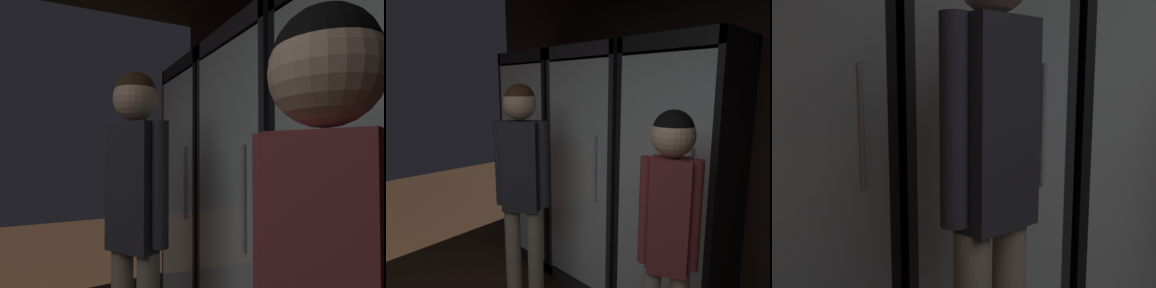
% 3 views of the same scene
% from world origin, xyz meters
% --- Properties ---
extents(cooler_far_left, '(0.70, 0.58, 2.03)m').
position_xyz_m(cooler_far_left, '(-1.92, 2.74, 0.99)').
color(cooler_far_left, black).
rests_on(cooler_far_left, ground).
extents(cooler_left, '(0.70, 0.58, 2.03)m').
position_xyz_m(cooler_left, '(-1.19, 2.74, 0.99)').
color(cooler_left, '#2B2B30').
rests_on(cooler_left, ground).
extents(cooler_center, '(0.70, 0.58, 2.03)m').
position_xyz_m(cooler_center, '(-0.45, 2.74, 0.99)').
color(cooler_center, black).
rests_on(cooler_center, ground).
extents(shopper_near, '(0.33, 0.28, 1.73)m').
position_xyz_m(shopper_near, '(-1.27, 1.96, 1.08)').
color(shopper_near, gray).
rests_on(shopper_near, ground).
extents(shopper_far, '(0.28, 0.21, 1.60)m').
position_xyz_m(shopper_far, '(-0.18, 2.07, 1.03)').
color(shopper_far, gray).
rests_on(shopper_far, ground).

